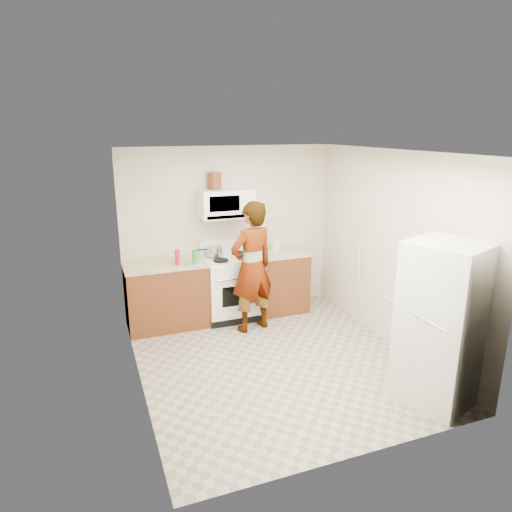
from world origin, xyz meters
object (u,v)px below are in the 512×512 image
gas_range (230,286)px  saucepan (214,251)px  person (252,267)px  kettle (276,245)px  fridge (442,324)px  microwave (226,203)px

gas_range → saucepan: bearing=157.4°
person → kettle: person is taller
fridge → kettle: 2.97m
gas_range → kettle: (0.77, 0.11, 0.53)m
kettle → gas_range: bearing=-162.0°
person → kettle: (0.61, 0.62, 0.11)m
microwave → fridge: (1.34, -2.93, -0.85)m
gas_range → kettle: bearing=7.9°
kettle → person: bearing=-124.4°
fridge → kettle: size_ratio=10.42×
fridge → saucepan: size_ratio=7.21×
fridge → person: bearing=96.7°
microwave → kettle: bearing=-1.6°
kettle → saucepan: 0.98m
gas_range → kettle: size_ratio=6.93×
gas_range → saucepan: 0.58m
gas_range → microwave: microwave is taller
microwave → kettle: 1.03m
gas_range → kettle: gas_range is taller
person → kettle: 0.88m
fridge → saucepan: (-1.55, 2.89, 0.17)m
person → fridge: person is taller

